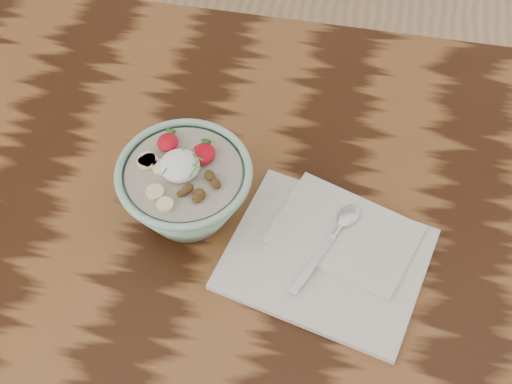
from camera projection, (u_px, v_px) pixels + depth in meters
table at (308, 288)px, 101.77cm from camera, size 160.00×90.00×75.00cm
breakfast_bowl at (186, 188)px, 93.10cm from camera, size 17.60×17.60×11.90cm
napkin at (330, 253)px, 93.60cm from camera, size 29.09×25.56×1.54cm
spoon at (339, 227)px, 94.45cm from camera, size 8.06×15.41×0.84cm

